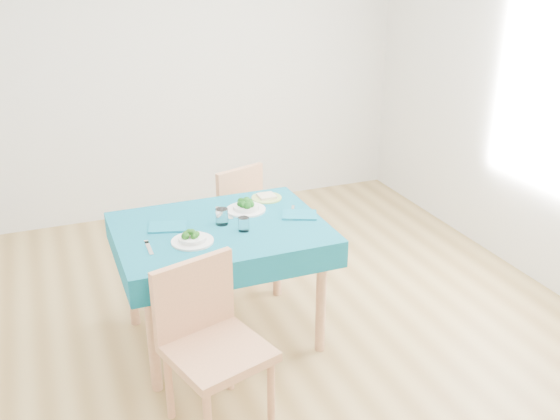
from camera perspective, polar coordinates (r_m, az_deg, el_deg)
name	(u,v)px	position (r m, az deg, el deg)	size (l,w,h in m)	color
room_shell	(280,127)	(3.46, 0.00, 7.61)	(4.02, 4.52, 2.73)	olive
table	(222,283)	(3.83, -5.29, -6.67)	(1.20, 0.91, 0.76)	#09556C
chair_near	(217,328)	(3.08, -5.80, -10.73)	(0.45, 0.49, 1.13)	tan
chair_far	(227,211)	(4.59, -4.89, -0.08)	(0.38, 0.42, 0.95)	tan
bowl_near	(192,236)	(3.46, -8.03, -2.41)	(0.24, 0.24, 0.07)	white
bowl_far	(246,205)	(3.85, -3.14, 0.46)	(0.24, 0.24, 0.07)	white
fork_near	(149,248)	(3.45, -11.88, -3.42)	(0.02, 0.17, 0.00)	silver
knife_near	(201,242)	(3.47, -7.19, -2.93)	(0.02, 0.20, 0.00)	silver
fork_far	(225,213)	(3.82, -5.06, -0.32)	(0.03, 0.20, 0.00)	silver
knife_far	(292,213)	(3.82, 1.12, -0.24)	(0.02, 0.23, 0.00)	silver
napkin_near	(168,227)	(3.67, -10.23, -1.54)	(0.21, 0.15, 0.01)	#0E5F77
napkin_far	(299,215)	(3.78, 1.78, -0.44)	(0.21, 0.15, 0.01)	#0E5F77
tumbler_center	(222,217)	(3.66, -5.33, -0.60)	(0.07, 0.07, 0.10)	white
tumbler_side	(244,224)	(3.57, -3.34, -1.31)	(0.06, 0.06, 0.08)	white
side_plate	(267,198)	(4.04, -1.24, 1.12)	(0.20, 0.20, 0.01)	#ACCE64
bread_slice	(267,196)	(4.03, -1.24, 1.29)	(0.11, 0.11, 0.02)	beige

